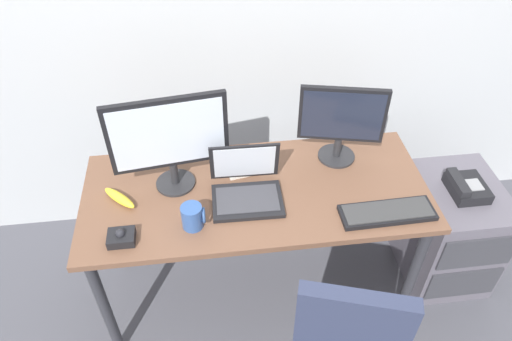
{
  "coord_description": "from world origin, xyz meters",
  "views": [
    {
      "loc": [
        -0.19,
        -1.54,
        2.27
      ],
      "look_at": [
        0.0,
        0.0,
        0.87
      ],
      "focal_mm": 33.44,
      "sensor_mm": 36.0,
      "label": 1
    }
  ],
  "objects": [
    {
      "name": "keyboard",
      "position": [
        0.54,
        -0.22,
        0.76
      ],
      "size": [
        0.41,
        0.15,
        0.03
      ],
      "color": "black",
      "rests_on": "desk"
    },
    {
      "name": "ground_plane",
      "position": [
        0.0,
        0.0,
        0.0
      ],
      "size": [
        8.0,
        8.0,
        0.0
      ],
      "primitive_type": "plane",
      "color": "#4A4A51"
    },
    {
      "name": "desk_phone",
      "position": [
        1.04,
        -0.0,
        0.64
      ],
      "size": [
        0.17,
        0.2,
        0.09
      ],
      "color": "black",
      "rests_on": "file_cabinet"
    },
    {
      "name": "desk",
      "position": [
        0.0,
        0.0,
        0.67
      ],
      "size": [
        1.57,
        0.68,
        0.75
      ],
      "color": "brown",
      "rests_on": "ground"
    },
    {
      "name": "monitor_side",
      "position": [
        0.42,
        0.18,
        0.97
      ],
      "size": [
        0.39,
        0.18,
        0.4
      ],
      "color": "#262628",
      "rests_on": "desk"
    },
    {
      "name": "trackball_mouse",
      "position": [
        -0.58,
        -0.23,
        0.77
      ],
      "size": [
        0.11,
        0.09,
        0.07
      ],
      "color": "black",
      "rests_on": "desk"
    },
    {
      "name": "paper_notepad",
      "position": [
        -0.06,
        0.19,
        0.76
      ],
      "size": [
        0.18,
        0.23,
        0.01
      ],
      "primitive_type": "cube",
      "rotation": [
        0.0,
        0.0,
        0.17
      ],
      "color": "white",
      "rests_on": "desk"
    },
    {
      "name": "laptop",
      "position": [
        -0.05,
        -0.03,
        0.8
      ],
      "size": [
        0.32,
        0.28,
        0.24
      ],
      "color": "black",
      "rests_on": "desk"
    },
    {
      "name": "file_cabinet",
      "position": [
        1.05,
        0.01,
        0.3
      ],
      "size": [
        0.42,
        0.53,
        0.61
      ],
      "color": "#5A555F",
      "rests_on": "ground"
    },
    {
      "name": "banana",
      "position": [
        -0.61,
        0.01,
        0.77
      ],
      "size": [
        0.17,
        0.16,
        0.04
      ],
      "primitive_type": "ellipsoid",
      "rotation": [
        0.0,
        0.0,
        2.36
      ],
      "color": "yellow",
      "rests_on": "desk"
    },
    {
      "name": "coffee_mug",
      "position": [
        -0.29,
        -0.18,
        0.8
      ],
      "size": [
        0.1,
        0.09,
        0.11
      ],
      "color": "#305290",
      "rests_on": "desk"
    },
    {
      "name": "monitor_main",
      "position": [
        -0.36,
        0.09,
        1.02
      ],
      "size": [
        0.51,
        0.18,
        0.47
      ],
      "color": "#262628",
      "rests_on": "desk"
    }
  ]
}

